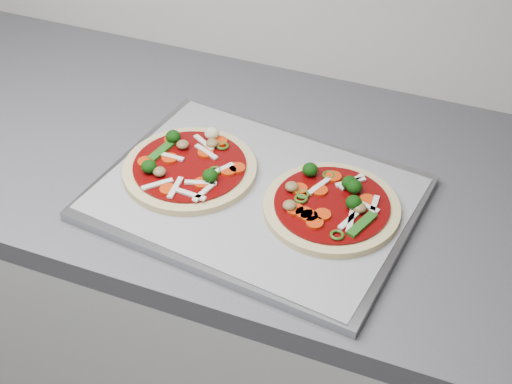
% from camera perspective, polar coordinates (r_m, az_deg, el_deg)
% --- Properties ---
extents(base_cabinet, '(3.60, 0.60, 0.86)m').
position_cam_1_polar(base_cabinet, '(1.65, -14.97, -7.10)').
color(base_cabinet, silver).
rests_on(base_cabinet, ground).
extents(countertop, '(3.60, 0.60, 0.04)m').
position_cam_1_polar(countertop, '(1.36, -18.17, 5.79)').
color(countertop, '#57565D').
rests_on(countertop, base_cabinet).
extents(baking_tray, '(0.50, 0.39, 0.02)m').
position_cam_1_polar(baking_tray, '(1.08, -0.08, -0.46)').
color(baking_tray, gray).
rests_on(baking_tray, countertop).
extents(parchment, '(0.49, 0.38, 0.00)m').
position_cam_1_polar(parchment, '(1.07, -0.08, -0.11)').
color(parchment, '#9D9DA2').
rests_on(parchment, baking_tray).
extents(pizza_left, '(0.21, 0.21, 0.04)m').
position_cam_1_polar(pizza_left, '(1.11, -5.33, 2.02)').
color(pizza_left, beige).
rests_on(pizza_left, parchment).
extents(pizza_right, '(0.26, 0.26, 0.03)m').
position_cam_1_polar(pizza_right, '(1.04, 6.08, -1.03)').
color(pizza_right, beige).
rests_on(pizza_right, parchment).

